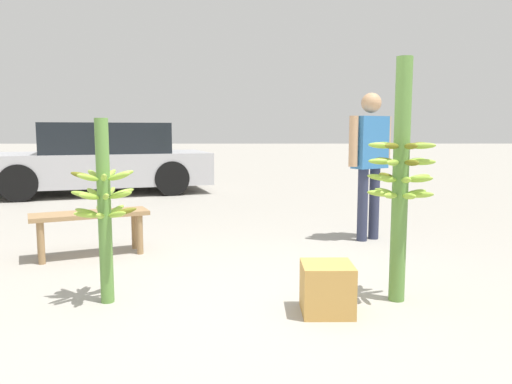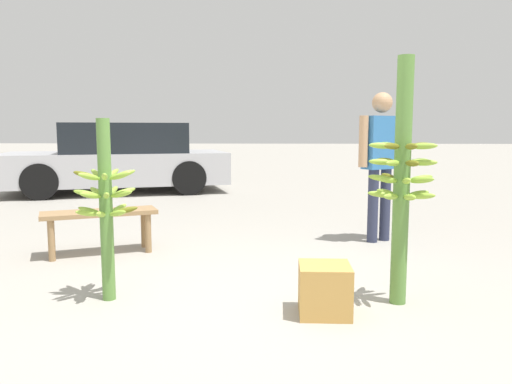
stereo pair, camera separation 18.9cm
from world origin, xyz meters
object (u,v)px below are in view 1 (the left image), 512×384
(vendor_person, at_px, (370,153))
(produce_crate, at_px, (327,288))
(banana_stalk_left, at_px, (104,206))
(market_bench, at_px, (90,220))
(parked_car, at_px, (100,159))
(banana_stalk_center, at_px, (401,178))

(vendor_person, xyz_separation_m, produce_crate, (-0.77, -2.17, -0.78))
(vendor_person, bearing_deg, produce_crate, -142.70)
(banana_stalk_left, xyz_separation_m, vendor_person, (2.26, 1.96, 0.27))
(market_bench, bearing_deg, vendor_person, -10.95)
(vendor_person, bearing_deg, banana_stalk_left, -172.27)
(vendor_person, bearing_deg, market_bench, 160.49)
(vendor_person, distance_m, parked_car, 5.84)
(banana_stalk_center, xyz_separation_m, market_bench, (-2.53, 1.26, -0.52))
(banana_stalk_left, xyz_separation_m, produce_crate, (1.49, -0.21, -0.51))
(banana_stalk_left, relative_size, parked_car, 0.28)
(vendor_person, bearing_deg, parked_car, 101.81)
(market_bench, height_order, produce_crate, market_bench)
(banana_stalk_left, height_order, vendor_person, vendor_person)
(banana_stalk_left, xyz_separation_m, parked_car, (-1.87, 6.08, -0.04))
(parked_car, height_order, produce_crate, parked_car)
(banana_stalk_left, bearing_deg, vendor_person, 40.94)
(parked_car, bearing_deg, market_bench, 177.77)
(banana_stalk_center, bearing_deg, parked_car, 122.65)
(vendor_person, relative_size, parked_car, 0.35)
(banana_stalk_left, relative_size, produce_crate, 3.87)
(market_bench, bearing_deg, banana_stalk_left, -92.47)
(banana_stalk_left, bearing_deg, banana_stalk_center, 0.63)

